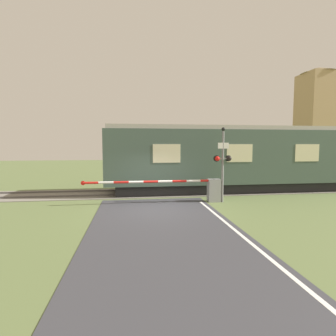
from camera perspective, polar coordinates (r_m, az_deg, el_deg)
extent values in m
plane|color=#5B6B3D|center=(11.79, -2.58, -8.82)|extent=(80.00, 80.00, 0.00)
cube|color=slate|center=(15.60, -3.93, -5.36)|extent=(36.00, 3.20, 0.03)
cube|color=#595451|center=(14.88, -3.73, -5.61)|extent=(36.00, 0.08, 0.10)
cube|color=#595451|center=(16.30, -4.11, -4.68)|extent=(36.00, 0.08, 0.10)
cube|color=black|center=(16.61, 13.13, -3.85)|extent=(13.65, 2.53, 0.60)
cube|color=#42564C|center=(16.44, 13.25, 2.52)|extent=(14.84, 2.98, 3.09)
cube|color=#ADA89E|center=(16.45, 13.37, 8.32)|extent=(14.54, 2.74, 0.24)
cube|color=beige|center=(17.07, 28.04, 2.93)|extent=(1.48, 0.02, 0.99)
cube|color=beige|center=(15.04, 15.33, 3.14)|extent=(1.48, 0.02, 0.99)
cube|color=beige|center=(13.95, -0.28, 3.19)|extent=(1.48, 0.02, 0.99)
cube|color=gray|center=(13.30, 9.94, -4.81)|extent=(0.60, 0.44, 1.13)
cylinder|color=gray|center=(13.23, 9.98, -2.70)|extent=(0.16, 0.16, 0.18)
cylinder|color=red|center=(13.12, 8.52, -2.74)|extent=(0.70, 0.11, 0.11)
cylinder|color=white|center=(12.94, 5.54, -2.81)|extent=(0.70, 0.11, 0.11)
cylinder|color=red|center=(12.80, 2.49, -2.88)|extent=(0.70, 0.11, 0.11)
cylinder|color=white|center=(12.69, -0.62, -2.94)|extent=(0.70, 0.11, 0.11)
cylinder|color=red|center=(12.62, -3.78, -3.00)|extent=(0.70, 0.11, 0.11)
cylinder|color=white|center=(12.59, -6.96, -3.04)|extent=(0.70, 0.11, 0.11)
cylinder|color=red|center=(12.60, -10.15, -3.08)|extent=(0.70, 0.11, 0.11)
cylinder|color=white|center=(12.65, -13.33, -3.10)|extent=(0.70, 0.11, 0.11)
cylinder|color=red|center=(12.73, -16.47, -3.12)|extent=(0.70, 0.11, 0.11)
cylinder|color=red|center=(12.79, -18.02, -3.13)|extent=(0.20, 0.02, 0.20)
cylinder|color=gray|center=(13.11, 11.82, 0.21)|extent=(0.11, 0.11, 3.49)
cube|color=gray|center=(13.09, 11.85, 2.04)|extent=(0.72, 0.07, 0.07)
sphere|color=red|center=(12.94, 10.68, 2.02)|extent=(0.24, 0.24, 0.24)
sphere|color=black|center=(13.14, 13.15, 2.02)|extent=(0.24, 0.24, 0.24)
cylinder|color=black|center=(13.05, 10.52, 2.05)|extent=(0.30, 0.06, 0.30)
cylinder|color=black|center=(13.25, 12.98, 2.05)|extent=(0.30, 0.06, 0.30)
cube|color=white|center=(13.03, 11.96, 4.78)|extent=(0.54, 0.02, 0.28)
sphere|color=black|center=(13.09, 11.96, 8.28)|extent=(0.18, 0.18, 0.18)
cube|color=tan|center=(41.74, 29.59, 9.04)|extent=(4.23, 4.23, 12.49)
cone|color=olive|center=(42.81, 29.99, 17.93)|extent=(4.66, 4.66, 0.80)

